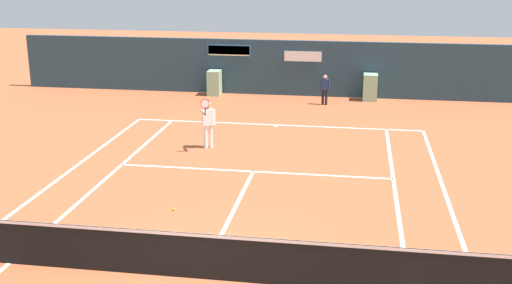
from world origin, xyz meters
TOP-DOWN VIEW (x-y plane):
  - ground_plane at (-0.00, 0.58)m, footprint 80.00×80.00m
  - tennis_net at (0.00, 0.00)m, footprint 12.10×0.10m
  - sponsor_back_wall at (0.01, 16.97)m, footprint 25.00×1.02m
  - player_on_baseline at (-1.82, 8.47)m, footprint 0.45×0.81m
  - ball_kid_left_post at (1.57, 15.31)m, footprint 0.42×0.20m
  - tennis_ball_near_service_line at (-1.46, 3.22)m, footprint 0.07×0.07m

SIDE VIEW (x-z plane):
  - ground_plane at x=0.00m, z-range 0.00..0.01m
  - tennis_ball_near_service_line at x=-1.46m, z-range 0.00..0.07m
  - tennis_net at x=0.00m, z-range -0.02..1.05m
  - ball_kid_left_post at x=1.57m, z-range 0.10..1.36m
  - player_on_baseline at x=-1.82m, z-range 0.04..1.81m
  - sponsor_back_wall at x=0.01m, z-range -0.04..2.41m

